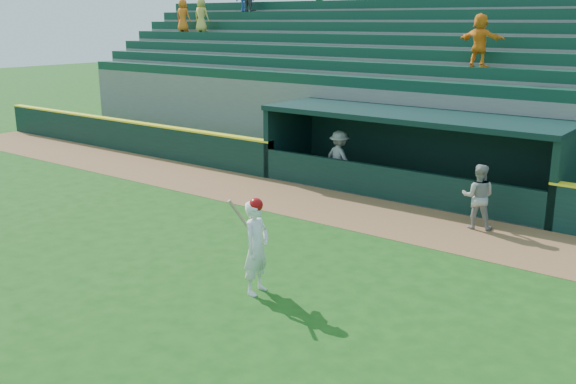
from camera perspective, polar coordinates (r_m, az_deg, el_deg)
name	(u,v)px	position (r m, az deg, el deg)	size (l,w,h in m)	color
ground	(244,265)	(14.10, -3.98, -6.46)	(120.00, 120.00, 0.00)	#194812
warning_track	(360,213)	(17.86, 6.45, -1.82)	(40.00, 3.00, 0.01)	brown
field_wall_left	(123,136)	(26.98, -14.48, 4.86)	(15.50, 0.30, 1.20)	black
wall_stripe_left	(122,120)	(26.89, -14.57, 6.18)	(15.50, 0.32, 0.06)	yellow
dugout_player_front	(478,197)	(16.90, 16.55, -0.40)	(0.82, 0.64, 1.68)	gray
dugout_player_inside	(339,158)	(20.55, 4.59, 3.00)	(1.14, 0.66, 1.77)	#979692
dugout	(414,147)	(20.19, 11.14, 3.92)	(9.40, 2.80, 2.46)	slate
stands	(474,99)	(24.17, 16.19, 7.92)	(34.50, 6.27, 7.56)	slate
batter_at_plate	(256,246)	(12.38, -2.83, -4.82)	(0.60, 0.81, 1.93)	white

